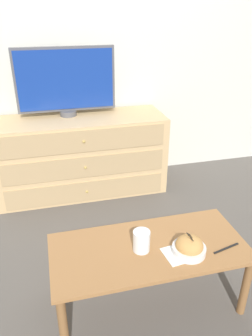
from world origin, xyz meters
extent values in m
plane|color=#56514C|center=(0.00, 0.00, 0.00)|extent=(12.00, 12.00, 0.00)
cube|color=silver|center=(0.00, 0.03, 1.30)|extent=(12.00, 0.05, 2.60)
cube|color=tan|center=(-0.09, -0.27, 0.34)|extent=(1.45, 0.48, 0.69)
cube|color=tan|center=(-0.09, -0.52, 0.11)|extent=(1.33, 0.01, 0.18)
sphere|color=tan|center=(-0.09, -0.52, 0.11)|extent=(0.02, 0.02, 0.02)
cube|color=tan|center=(-0.09, -0.52, 0.34)|extent=(1.33, 0.01, 0.18)
sphere|color=tan|center=(-0.09, -0.52, 0.34)|extent=(0.02, 0.02, 0.02)
cube|color=tan|center=(-0.09, -0.52, 0.57)|extent=(1.33, 0.01, 0.18)
sphere|color=tan|center=(-0.09, -0.52, 0.57)|extent=(0.02, 0.02, 0.02)
cylinder|color=#515156|center=(-0.17, -0.18, 0.71)|extent=(0.14, 0.14, 0.04)
cube|color=#515156|center=(-0.17, -0.17, 0.99)|extent=(0.81, 0.04, 0.51)
cube|color=navy|center=(-0.17, -0.19, 0.99)|extent=(0.77, 0.01, 0.47)
cube|color=#9E6B3D|center=(0.09, -1.64, 0.38)|extent=(1.04, 0.48, 0.02)
cylinder|color=brown|center=(-0.39, -1.84, 0.19)|extent=(0.04, 0.04, 0.37)
cylinder|color=brown|center=(0.58, -1.84, 0.19)|extent=(0.04, 0.04, 0.37)
cylinder|color=brown|center=(-0.39, -1.43, 0.19)|extent=(0.04, 0.04, 0.37)
cylinder|color=brown|center=(0.58, -1.43, 0.19)|extent=(0.04, 0.04, 0.37)
cylinder|color=silver|center=(0.28, -1.73, 0.41)|extent=(0.17, 0.17, 0.04)
ellipsoid|color=tan|center=(0.28, -1.73, 0.44)|extent=(0.14, 0.14, 0.10)
cube|color=black|center=(0.29, -1.75, 0.48)|extent=(0.08, 0.05, 0.12)
cube|color=black|center=(0.25, -1.77, 0.54)|extent=(0.03, 0.03, 0.03)
cylinder|color=beige|center=(0.05, -1.65, 0.43)|extent=(0.08, 0.08, 0.07)
cylinder|color=white|center=(0.05, -1.65, 0.45)|extent=(0.09, 0.09, 0.11)
cube|color=white|center=(0.22, -1.73, 0.40)|extent=(0.16, 0.16, 0.00)
cube|color=black|center=(0.48, -1.75, 0.40)|extent=(0.16, 0.05, 0.01)
camera|label=1|loc=(-0.36, -2.92, 1.54)|focal=35.00mm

